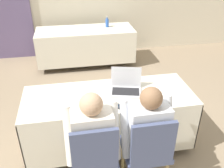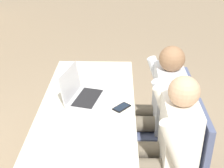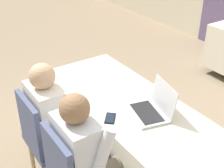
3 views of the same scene
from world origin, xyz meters
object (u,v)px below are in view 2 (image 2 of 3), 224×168
(cell_phone, at_px, (122,107))
(person_checkered_shirt, at_px, (166,144))
(chair_near_left, at_px, (179,162))
(person_white_shirt, at_px, (158,104))
(chair_near_right, at_px, (169,120))
(laptop, at_px, (82,94))

(cell_phone, distance_m, person_checkered_shirt, 0.46)
(cell_phone, relative_size, person_checkered_shirt, 0.13)
(cell_phone, xyz_separation_m, chair_near_left, (-0.34, -0.41, -0.23))
(chair_near_left, distance_m, person_white_shirt, 0.55)
(person_checkered_shirt, xyz_separation_m, person_white_shirt, (0.51, 0.00, 0.00))
(chair_near_right, bearing_deg, person_white_shirt, -90.00)
(chair_near_left, relative_size, person_white_shirt, 0.78)
(cell_phone, bearing_deg, person_checkered_shirt, 173.07)
(chair_near_left, bearing_deg, chair_near_right, -180.00)
(chair_near_right, height_order, person_white_shirt, person_white_shirt)
(laptop, height_order, cell_phone, laptop)
(laptop, xyz_separation_m, person_white_shirt, (0.05, -0.62, -0.12))
(person_checkered_shirt, bearing_deg, chair_near_left, 90.00)
(chair_near_right, distance_m, person_white_shirt, 0.19)
(cell_phone, bearing_deg, laptop, 19.78)
(chair_near_left, xyz_separation_m, chair_near_right, (0.51, 0.00, 0.00))
(laptop, bearing_deg, cell_phone, -97.30)
(chair_near_left, distance_m, chair_near_right, 0.51)
(chair_near_right, bearing_deg, chair_near_left, 0.00)
(chair_near_left, height_order, chair_near_right, same)
(laptop, distance_m, chair_near_right, 0.77)
(chair_near_left, xyz_separation_m, person_white_shirt, (0.51, 0.10, 0.16))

